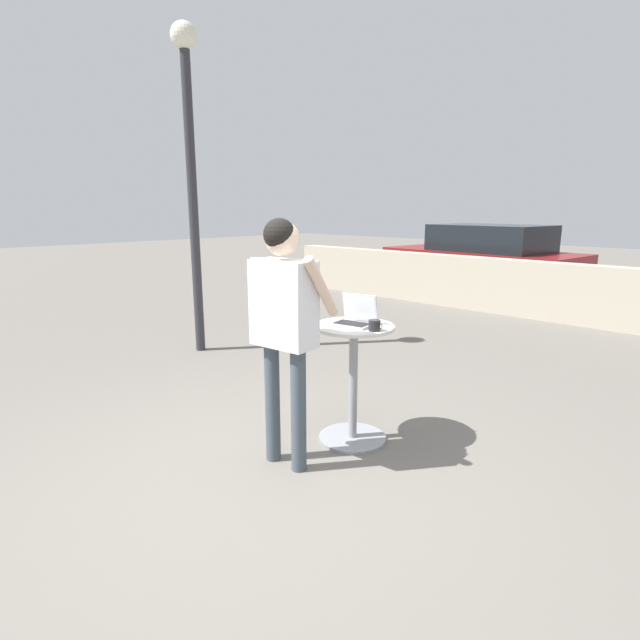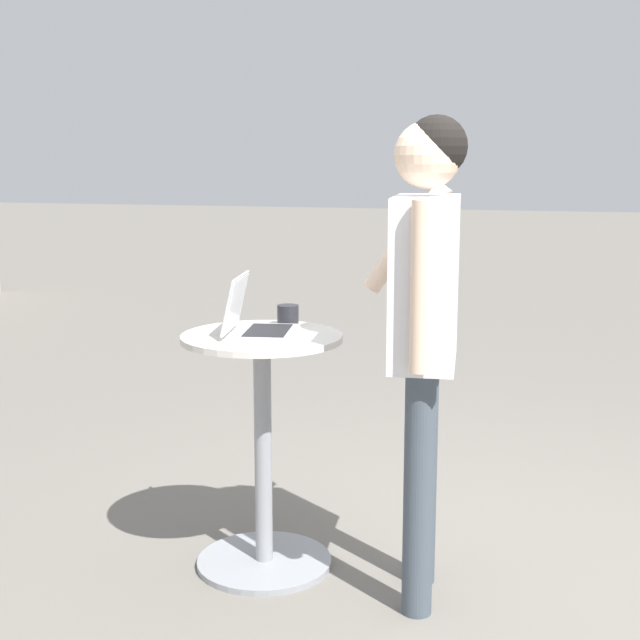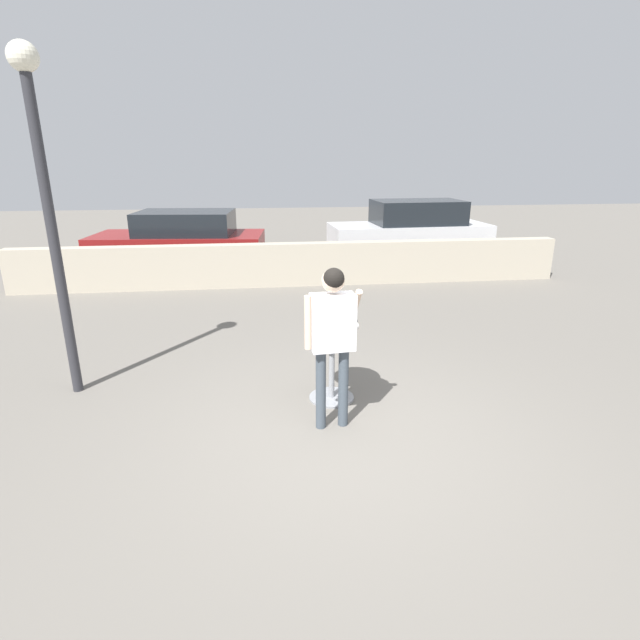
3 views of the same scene
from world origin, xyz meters
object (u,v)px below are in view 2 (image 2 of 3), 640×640
coffee_mug (288,315)px  laptop (255,321)px  cafe_table (263,440)px  standing_person (425,295)px

coffee_mug → laptop: bearing=166.0°
cafe_table → coffee_mug: (0.23, -0.04, 0.47)m
cafe_table → coffee_mug: bearing=-9.0°
coffee_mug → cafe_table: bearing=171.0°
standing_person → coffee_mug: bearing=62.5°
cafe_table → laptop: (-0.01, 0.02, 0.48)m
cafe_table → standing_person: (-0.09, -0.65, 0.63)m
cafe_table → standing_person: standing_person is taller
laptop → standing_person: bearing=-97.2°
coffee_mug → standing_person: standing_person is taller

